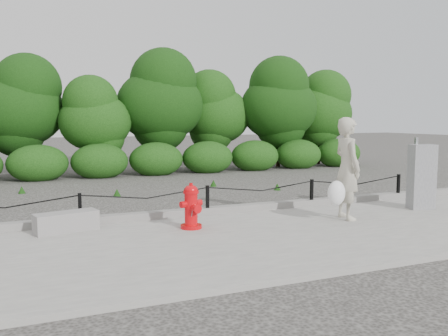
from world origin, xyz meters
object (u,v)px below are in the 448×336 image
at_px(pedestrian, 347,170).
at_px(concrete_block, 66,222).
at_px(fire_hydrant, 191,207).
at_px(utility_cabinet, 422,177).

bearing_deg(pedestrian, concrete_block, 86.39).
distance_m(pedestrian, concrete_block, 5.27).
xyz_separation_m(fire_hydrant, concrete_block, (-2.08, 0.62, -0.22)).
bearing_deg(fire_hydrant, concrete_block, 150.15).
xyz_separation_m(pedestrian, utility_cabinet, (2.16, 0.23, -0.26)).
relative_size(fire_hydrant, concrete_block, 0.77).
distance_m(concrete_block, utility_cabinet, 7.34).
bearing_deg(utility_cabinet, concrete_block, -174.02).
bearing_deg(fire_hydrant, pedestrian, -21.16).
bearing_deg(concrete_block, pedestrian, -11.53).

